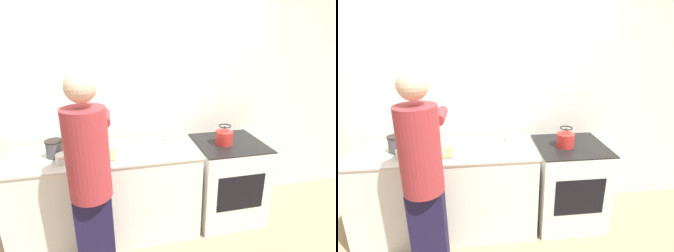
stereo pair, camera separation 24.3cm
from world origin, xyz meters
TOP-DOWN VIEW (x-y plane):
  - ground_plane at (0.00, 0.00)m, footprint 12.00×12.00m
  - wall_back at (0.00, 0.74)m, footprint 8.00×0.05m
  - counter at (-0.38, 0.31)m, footprint 1.79×0.65m
  - oven at (0.91, 0.34)m, footprint 0.71×0.68m
  - person at (-0.47, -0.23)m, footprint 0.35×0.59m
  - cutting_board at (-0.44, 0.21)m, footprint 0.31×0.24m
  - knife at (-0.44, 0.22)m, footprint 0.18×0.11m
  - kettle at (0.84, 0.31)m, footprint 0.18×0.18m
  - bowl_prep at (-0.72, 0.18)m, footprint 0.13×0.13m
  - bowl_mixing at (0.33, 0.46)m, footprint 0.18×0.18m
  - canister_jar at (-0.81, 0.31)m, footprint 0.16×0.16m

SIDE VIEW (x-z plane):
  - ground_plane at x=0.00m, z-range 0.00..0.00m
  - oven at x=0.91m, z-range 0.00..0.89m
  - counter at x=-0.38m, z-range 0.00..0.92m
  - cutting_board at x=-0.44m, z-range 0.91..0.93m
  - knife at x=-0.44m, z-range 0.93..0.94m
  - bowl_mixing at x=0.33m, z-range 0.91..0.99m
  - bowl_prep at x=-0.72m, z-range 0.91..0.99m
  - person at x=-0.47m, z-range 0.09..1.84m
  - kettle at x=0.84m, z-range 0.87..1.08m
  - canister_jar at x=-0.81m, z-range 0.92..1.07m
  - wall_back at x=0.00m, z-range 0.00..2.60m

